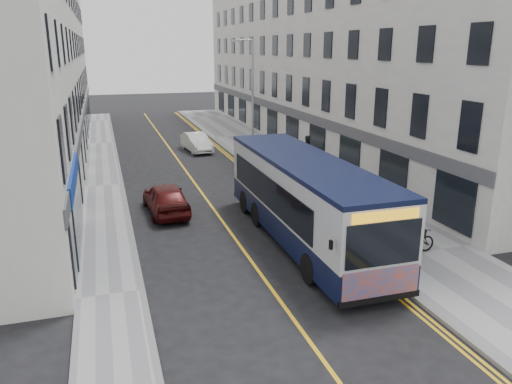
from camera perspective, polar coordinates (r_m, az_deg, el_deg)
ground at (r=18.23m, az=-0.45°, el=-8.02°), size 140.00×140.00×0.00m
pavement_east at (r=30.92m, az=4.25°, el=2.30°), size 4.50×64.00×0.12m
pavement_west at (r=28.89m, az=-17.03°, el=0.62°), size 2.00×64.00×0.12m
kerb_east at (r=30.19m, az=0.27°, el=2.02°), size 0.18×64.00×0.13m
kerb_west at (r=28.90m, az=-15.05°, el=0.79°), size 0.18×64.00×0.13m
road_centre_line at (r=29.30m, az=-7.22°, el=1.31°), size 0.12×64.00×0.01m
road_dbl_yellow_inner at (r=30.08m, az=-0.55°, el=1.84°), size 0.10×64.00×0.01m
road_dbl_yellow_outer at (r=30.13m, az=-0.19°, el=1.87°), size 0.10×64.00×0.01m
terrace_east at (r=40.35m, az=6.85°, el=14.74°), size 6.00×46.00×13.00m
terrace_west at (r=37.17m, az=-24.39°, el=13.34°), size 6.00×46.00×13.00m
streetlamp at (r=31.38m, az=-0.53°, el=10.57°), size 1.32×0.18×8.00m
city_bus at (r=19.54m, az=5.55°, el=-0.62°), size 2.71×11.62×3.38m
bicycle at (r=19.37m, az=17.49°, el=-5.38°), size 1.86×0.72×0.96m
pedestrian_near at (r=29.42m, az=3.51°, el=3.40°), size 0.62×0.42×1.68m
pedestrian_far at (r=32.45m, az=5.97°, el=4.76°), size 1.07×0.91×1.91m
car_white at (r=37.48m, az=-6.81°, el=5.67°), size 1.88×4.23×1.35m
car_maroon at (r=23.57m, az=-10.28°, el=-0.69°), size 1.96×4.37×1.46m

